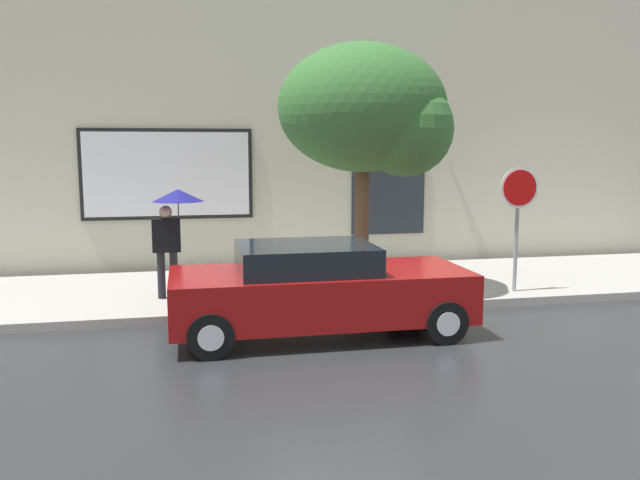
{
  "coord_description": "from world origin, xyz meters",
  "views": [
    {
      "loc": [
        -2.29,
        -9.33,
        2.81
      ],
      "look_at": [
        0.04,
        1.8,
        1.2
      ],
      "focal_mm": 36.07,
      "sensor_mm": 36.0,
      "label": 1
    }
  ],
  "objects_px": {
    "street_tree": "(371,113)",
    "stop_sign": "(518,204)",
    "parked_car": "(318,289)",
    "fire_hydrant": "(268,283)",
    "pedestrian_with_umbrella": "(174,214)"
  },
  "relations": [
    {
      "from": "parked_car",
      "to": "fire_hydrant",
      "type": "distance_m",
      "value": 1.65
    },
    {
      "from": "fire_hydrant",
      "to": "pedestrian_with_umbrella",
      "type": "xyz_separation_m",
      "value": [
        -1.58,
        0.76,
        1.16
      ]
    },
    {
      "from": "fire_hydrant",
      "to": "street_tree",
      "type": "bearing_deg",
      "value": 14.27
    },
    {
      "from": "parked_car",
      "to": "stop_sign",
      "type": "distance_m",
      "value": 4.52
    },
    {
      "from": "parked_car",
      "to": "pedestrian_with_umbrella",
      "type": "relative_size",
      "value": 2.28
    },
    {
      "from": "street_tree",
      "to": "fire_hydrant",
      "type": "bearing_deg",
      "value": -165.73
    },
    {
      "from": "parked_car",
      "to": "street_tree",
      "type": "bearing_deg",
      "value": 55.19
    },
    {
      "from": "stop_sign",
      "to": "fire_hydrant",
      "type": "bearing_deg",
      "value": 179.74
    },
    {
      "from": "street_tree",
      "to": "stop_sign",
      "type": "relative_size",
      "value": 1.96
    },
    {
      "from": "stop_sign",
      "to": "street_tree",
      "type": "bearing_deg",
      "value": 169.03
    },
    {
      "from": "parked_car",
      "to": "fire_hydrant",
      "type": "relative_size",
      "value": 6.02
    },
    {
      "from": "fire_hydrant",
      "to": "pedestrian_with_umbrella",
      "type": "relative_size",
      "value": 0.38
    },
    {
      "from": "street_tree",
      "to": "stop_sign",
      "type": "distance_m",
      "value": 3.21
    },
    {
      "from": "pedestrian_with_umbrella",
      "to": "parked_car",
      "type": "bearing_deg",
      "value": -47.11
    },
    {
      "from": "fire_hydrant",
      "to": "pedestrian_with_umbrella",
      "type": "bearing_deg",
      "value": 154.21
    }
  ]
}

